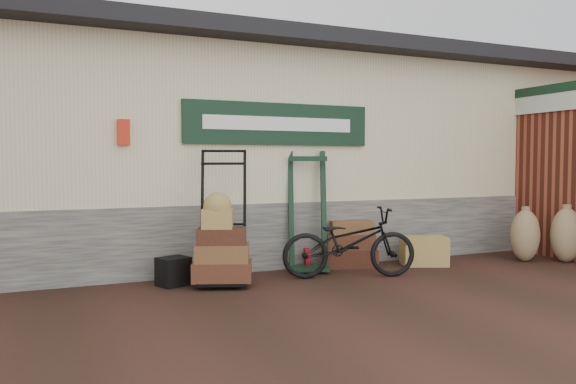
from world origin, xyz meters
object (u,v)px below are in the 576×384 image
object	(u,v)px
suitcase_stack	(349,243)
wicker_hamper	(424,251)
porter_trolley	(223,215)
black_trunk	(173,271)
green_barrow	(308,211)
bicycle	(349,239)

from	to	relation	value
suitcase_stack	wicker_hamper	xyz separation A→B (m)	(1.01, -0.35, -0.12)
porter_trolley	black_trunk	distance (m)	0.87
black_trunk	suitcase_stack	bearing A→B (deg)	5.85
suitcase_stack	wicker_hamper	world-z (taller)	suitcase_stack
porter_trolley	suitcase_stack	xyz separation A→B (m)	(1.93, 0.37, -0.49)
suitcase_stack	green_barrow	bearing A→B (deg)	-176.95
green_barrow	bicycle	world-z (taller)	green_barrow
green_barrow	suitcase_stack	xyz separation A→B (m)	(0.65, 0.03, -0.47)
porter_trolley	wicker_hamper	xyz separation A→B (m)	(2.94, 0.02, -0.62)
green_barrow	suitcase_stack	distance (m)	0.81
green_barrow	wicker_hamper	world-z (taller)	green_barrow
green_barrow	wicker_hamper	xyz separation A→B (m)	(1.66, -0.32, -0.60)
green_barrow	black_trunk	world-z (taller)	green_barrow
porter_trolley	bicycle	size ratio (longest dim) A/B	0.97
green_barrow	wicker_hamper	bearing A→B (deg)	6.44
suitcase_stack	bicycle	bearing A→B (deg)	-119.92
wicker_hamper	black_trunk	bearing A→B (deg)	178.47
green_barrow	black_trunk	distance (m)	1.97
bicycle	suitcase_stack	bearing A→B (deg)	-13.07
bicycle	wicker_hamper	bearing A→B (deg)	-60.09
porter_trolley	green_barrow	xyz separation A→B (m)	(1.28, 0.33, -0.02)
green_barrow	bicycle	size ratio (longest dim) A/B	0.94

